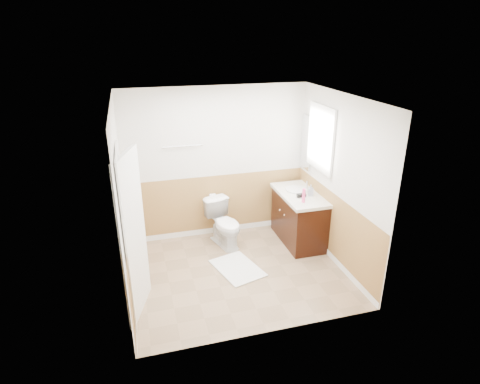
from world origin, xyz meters
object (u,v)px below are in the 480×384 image
object	(u,v)px
vanity_cabinet	(299,219)
lotion_bottle	(304,196)
bath_mat	(237,268)
soap_dispenser	(311,190)
toilet	(225,224)

from	to	relation	value
vanity_cabinet	lotion_bottle	bearing A→B (deg)	-106.53
bath_mat	soap_dispenser	size ratio (longest dim) A/B	4.48
soap_dispenser	vanity_cabinet	bearing A→B (deg)	136.02
lotion_bottle	soap_dispenser	distance (m)	0.31
toilet	bath_mat	distance (m)	0.85
toilet	soap_dispenser	bearing A→B (deg)	-30.11
vanity_cabinet	soap_dispenser	xyz separation A→B (m)	(0.12, -0.12, 0.54)
vanity_cabinet	soap_dispenser	size ratio (longest dim) A/B	6.16
toilet	soap_dispenser	size ratio (longest dim) A/B	4.15
toilet	bath_mat	xyz separation A→B (m)	(0.00, -0.77, -0.36)
toilet	bath_mat	size ratio (longest dim) A/B	0.93
bath_mat	lotion_bottle	xyz separation A→B (m)	(1.10, 0.22, 0.95)
bath_mat	lotion_bottle	bearing A→B (deg)	11.42
bath_mat	soap_dispenser	xyz separation A→B (m)	(1.32, 0.44, 0.93)
toilet	lotion_bottle	distance (m)	1.37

